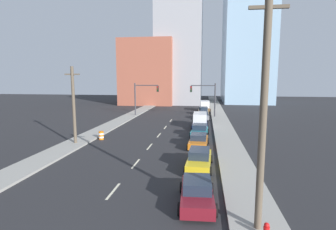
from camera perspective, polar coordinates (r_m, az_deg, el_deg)
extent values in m
cube|color=gray|center=(55.21, -6.37, 0.79)|extent=(2.75, 94.32, 0.18)
cube|color=gray|center=(53.55, 10.78, 0.47)|extent=(2.75, 94.32, 0.18)
cube|color=beige|center=(17.32, -11.82, -15.89)|extent=(0.16, 2.40, 0.01)
cube|color=beige|center=(22.09, -7.04, -10.45)|extent=(0.16, 2.40, 0.01)
cube|color=beige|center=(27.16, -4.04, -6.88)|extent=(0.16, 2.40, 0.01)
cube|color=beige|center=(32.46, -1.98, -4.40)|extent=(0.16, 2.40, 0.01)
cube|color=beige|center=(37.45, -0.60, -2.72)|extent=(0.16, 2.40, 0.01)
cube|color=beige|center=(43.62, 0.65, -1.19)|extent=(0.16, 2.40, 0.01)
cube|color=#9E513D|center=(73.95, -3.90, 9.17)|extent=(14.00, 16.00, 17.01)
cube|color=#99999E|center=(77.15, 2.73, 14.31)|extent=(12.00, 20.00, 30.94)
cube|color=#8CADC6|center=(82.00, 16.80, 15.75)|extent=(13.00, 20.00, 37.01)
cylinder|color=#38383D|center=(49.02, -7.16, 3.35)|extent=(0.24, 0.24, 6.10)
cylinder|color=#38383D|center=(48.36, -4.76, 6.46)|extent=(4.27, 0.16, 0.16)
cube|color=black|center=(47.96, -2.25, 5.72)|extent=(0.34, 0.32, 1.10)
cylinder|color=red|center=(47.78, -2.29, 6.12)|extent=(0.22, 0.04, 0.22)
cylinder|color=#593F0C|center=(47.79, -2.29, 5.71)|extent=(0.22, 0.04, 0.22)
cylinder|color=#0C3F14|center=(47.81, -2.29, 5.30)|extent=(0.22, 0.04, 0.22)
cylinder|color=#38383D|center=(47.34, 10.19, 3.12)|extent=(0.24, 0.24, 6.10)
cylinder|color=#38383D|center=(47.17, 7.66, 6.38)|extent=(4.27, 0.16, 0.16)
cube|color=black|center=(47.25, 5.04, 5.66)|extent=(0.34, 0.32, 1.10)
cylinder|color=red|center=(47.07, 5.04, 6.06)|extent=(0.22, 0.04, 0.22)
cylinder|color=#593F0C|center=(47.08, 5.03, 5.65)|extent=(0.22, 0.04, 0.22)
cylinder|color=#0C3F14|center=(47.10, 5.03, 5.24)|extent=(0.22, 0.04, 0.22)
cylinder|color=brown|center=(12.01, 20.00, -0.37)|extent=(0.32, 0.32, 10.64)
cube|color=brown|center=(12.24, 21.08, 21.08)|extent=(1.60, 0.14, 0.14)
cylinder|color=brown|center=(29.01, -19.83, 1.82)|extent=(0.32, 0.32, 8.18)
cube|color=brown|center=(28.87, -20.14, 8.33)|extent=(1.60, 0.14, 0.14)
cylinder|color=orange|center=(31.14, -14.32, -5.01)|extent=(0.56, 0.56, 0.19)
cylinder|color=white|center=(31.10, -14.33, -4.67)|extent=(0.56, 0.56, 0.19)
cylinder|color=orange|center=(31.06, -14.34, -4.33)|extent=(0.56, 0.56, 0.19)
cylinder|color=white|center=(31.02, -14.35, -3.98)|extent=(0.56, 0.56, 0.19)
cylinder|color=orange|center=(30.98, -14.36, -3.64)|extent=(0.56, 0.56, 0.19)
sphere|color=red|center=(12.89, 20.69, -21.54)|extent=(0.23, 0.23, 0.23)
cube|color=maroon|center=(15.35, 6.31, -16.92)|extent=(1.95, 4.39, 0.65)
cube|color=#1E2838|center=(15.10, 6.35, -14.75)|extent=(1.62, 2.01, 0.61)
cylinder|color=black|center=(16.64, 3.00, -15.48)|extent=(0.26, 0.70, 0.69)
cylinder|color=black|center=(16.68, 9.40, -15.52)|extent=(0.26, 0.70, 0.69)
cylinder|color=black|center=(14.24, 2.58, -19.75)|extent=(0.26, 0.70, 0.69)
cylinder|color=black|center=(14.28, 10.24, -19.77)|extent=(0.26, 0.70, 0.69)
cube|color=gold|center=(20.91, 6.82, -10.00)|extent=(1.93, 4.86, 0.71)
cube|color=#1E2838|center=(20.71, 6.85, -8.23)|extent=(1.61, 2.22, 0.64)
cylinder|color=black|center=(22.45, 4.77, -9.25)|extent=(0.25, 0.65, 0.64)
cylinder|color=black|center=(22.35, 9.39, -9.42)|extent=(0.25, 0.65, 0.64)
cylinder|color=black|center=(19.65, 3.85, -11.79)|extent=(0.25, 0.65, 0.64)
cylinder|color=black|center=(19.54, 9.18, -12.00)|extent=(0.25, 0.65, 0.64)
cube|color=orange|center=(27.15, 6.64, -5.87)|extent=(1.93, 4.41, 0.61)
cube|color=#1E2838|center=(27.02, 6.66, -4.66)|extent=(1.63, 2.01, 0.57)
cylinder|color=black|center=(28.56, 4.95, -5.47)|extent=(0.24, 0.68, 0.67)
cylinder|color=black|center=(28.46, 8.67, -5.58)|extent=(0.24, 0.68, 0.67)
cylinder|color=black|center=(25.95, 4.40, -6.84)|extent=(0.24, 0.68, 0.67)
cylinder|color=black|center=(25.85, 8.51, -6.97)|extent=(0.24, 0.68, 0.67)
cube|color=#196B75|center=(31.99, 6.89, -3.68)|extent=(2.08, 4.39, 0.66)
cube|color=#1E2838|center=(31.87, 6.91, -2.55)|extent=(1.73, 2.02, 0.62)
cylinder|color=black|center=(33.41, 5.43, -3.46)|extent=(0.26, 0.72, 0.71)
cylinder|color=black|center=(33.27, 8.71, -3.56)|extent=(0.26, 0.72, 0.71)
cylinder|color=black|center=(30.82, 4.92, -4.43)|extent=(0.26, 0.72, 0.71)
cylinder|color=black|center=(30.67, 8.48, -4.55)|extent=(0.26, 0.72, 0.71)
cube|color=#141E47|center=(38.03, 6.96, -1.94)|extent=(2.13, 6.25, 0.56)
cube|color=silver|center=(37.57, 6.98, -0.59)|extent=(1.86, 3.88, 1.35)
cylinder|color=black|center=(39.98, 5.45, -1.63)|extent=(0.22, 0.61, 0.61)
cylinder|color=black|center=(39.96, 8.53, -1.69)|extent=(0.22, 0.61, 0.61)
cylinder|color=black|center=(36.18, 5.22, -2.65)|extent=(0.22, 0.61, 0.61)
cylinder|color=black|center=(36.16, 8.62, -2.71)|extent=(0.22, 0.61, 0.61)
cube|color=slate|center=(45.28, 7.68, -0.31)|extent=(1.96, 4.54, 0.63)
cube|color=#1E2838|center=(45.20, 7.69, 0.44)|extent=(1.61, 2.09, 0.58)
cylinder|color=black|center=(46.63, 6.50, -0.27)|extent=(0.26, 0.62, 0.60)
cylinder|color=black|center=(46.72, 8.67, -0.30)|extent=(0.26, 0.62, 0.60)
cylinder|color=black|center=(43.90, 6.62, -0.79)|extent=(0.26, 0.62, 0.60)
cylinder|color=black|center=(44.00, 8.92, -0.82)|extent=(0.26, 0.62, 0.60)
cube|color=tan|center=(51.17, 7.67, 0.68)|extent=(1.98, 4.38, 0.69)
cube|color=#1E2838|center=(51.09, 7.68, 1.42)|extent=(1.68, 1.99, 0.63)
cylinder|color=black|center=(52.51, 6.59, 0.67)|extent=(0.24, 0.64, 0.63)
cylinder|color=black|center=(52.56, 8.68, 0.63)|extent=(0.24, 0.64, 0.63)
cylinder|color=black|center=(49.85, 6.60, 0.28)|extent=(0.24, 0.64, 0.63)
cylinder|color=black|center=(49.90, 8.80, 0.24)|extent=(0.24, 0.64, 0.63)
cube|color=brown|center=(57.33, 8.02, 1.41)|extent=(2.25, 5.65, 0.58)
cube|color=silver|center=(56.94, 8.04, 2.37)|extent=(1.94, 3.52, 1.41)
cylinder|color=black|center=(59.05, 6.92, 1.47)|extent=(0.24, 0.64, 0.63)
cylinder|color=black|center=(59.11, 9.02, 1.44)|extent=(0.24, 0.64, 0.63)
cylinder|color=black|center=(55.60, 6.95, 1.07)|extent=(0.24, 0.64, 0.63)
cylinder|color=black|center=(55.66, 9.17, 1.03)|extent=(0.24, 0.64, 0.63)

